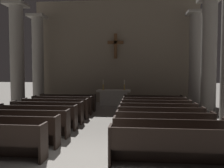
# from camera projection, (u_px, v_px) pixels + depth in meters

# --- Properties ---
(ground_plane) EXTENTS (80.00, 80.00, 0.00)m
(ground_plane) POSITION_uv_depth(u_px,v_px,m) (77.00, 162.00, 5.81)
(ground_plane) COLOR gray
(pew_left_row_2) EXTENTS (3.10, 0.50, 0.95)m
(pew_left_row_2) POSITION_uv_depth(u_px,v_px,m) (8.00, 130.00, 7.02)
(pew_left_row_2) COLOR black
(pew_left_row_2) RESTS_ON ground
(pew_left_row_3) EXTENTS (3.10, 0.50, 0.95)m
(pew_left_row_3) POSITION_uv_depth(u_px,v_px,m) (24.00, 123.00, 8.06)
(pew_left_row_3) COLOR black
(pew_left_row_3) RESTS_ON ground
(pew_left_row_4) EXTENTS (3.10, 0.50, 0.95)m
(pew_left_row_4) POSITION_uv_depth(u_px,v_px,m) (37.00, 117.00, 9.10)
(pew_left_row_4) COLOR black
(pew_left_row_4) RESTS_ON ground
(pew_left_row_5) EXTENTS (3.10, 0.50, 0.95)m
(pew_left_row_5) POSITION_uv_depth(u_px,v_px,m) (47.00, 112.00, 10.14)
(pew_left_row_5) COLOR black
(pew_left_row_5) RESTS_ON ground
(pew_left_row_6) EXTENTS (3.10, 0.50, 0.95)m
(pew_left_row_6) POSITION_uv_depth(u_px,v_px,m) (55.00, 108.00, 11.18)
(pew_left_row_6) COLOR black
(pew_left_row_6) RESTS_ON ground
(pew_left_row_7) EXTENTS (3.10, 0.50, 0.95)m
(pew_left_row_7) POSITION_uv_depth(u_px,v_px,m) (62.00, 105.00, 12.22)
(pew_left_row_7) COLOR black
(pew_left_row_7) RESTS_ON ground
(pew_left_row_8) EXTENTS (3.10, 0.50, 0.95)m
(pew_left_row_8) POSITION_uv_depth(u_px,v_px,m) (68.00, 102.00, 13.27)
(pew_left_row_8) COLOR black
(pew_left_row_8) RESTS_ON ground
(pew_right_row_1) EXTENTS (3.10, 0.50, 0.95)m
(pew_right_row_1) POSITION_uv_depth(u_px,v_px,m) (175.00, 147.00, 5.51)
(pew_right_row_1) COLOR black
(pew_right_row_1) RESTS_ON ground
(pew_right_row_2) EXTENTS (3.10, 0.50, 0.95)m
(pew_right_row_2) POSITION_uv_depth(u_px,v_px,m) (169.00, 135.00, 6.55)
(pew_right_row_2) COLOR black
(pew_right_row_2) RESTS_ON ground
(pew_right_row_3) EXTENTS (3.10, 0.50, 0.95)m
(pew_right_row_3) POSITION_uv_depth(u_px,v_px,m) (164.00, 126.00, 7.59)
(pew_right_row_3) COLOR black
(pew_right_row_3) RESTS_ON ground
(pew_right_row_4) EXTENTS (3.10, 0.50, 0.95)m
(pew_right_row_4) POSITION_uv_depth(u_px,v_px,m) (161.00, 119.00, 8.63)
(pew_right_row_4) COLOR black
(pew_right_row_4) RESTS_ON ground
(pew_right_row_5) EXTENTS (3.10, 0.50, 0.95)m
(pew_right_row_5) POSITION_uv_depth(u_px,v_px,m) (158.00, 114.00, 9.67)
(pew_right_row_5) COLOR black
(pew_right_row_5) RESTS_ON ground
(pew_right_row_6) EXTENTS (3.10, 0.50, 0.95)m
(pew_right_row_6) POSITION_uv_depth(u_px,v_px,m) (156.00, 110.00, 10.71)
(pew_right_row_6) COLOR black
(pew_right_row_6) RESTS_ON ground
(pew_right_row_7) EXTENTS (3.10, 0.50, 0.95)m
(pew_right_row_7) POSITION_uv_depth(u_px,v_px,m) (154.00, 106.00, 11.75)
(pew_right_row_7) COLOR black
(pew_right_row_7) RESTS_ON ground
(pew_right_row_8) EXTENTS (3.10, 0.50, 0.95)m
(pew_right_row_8) POSITION_uv_depth(u_px,v_px,m) (153.00, 104.00, 12.80)
(pew_right_row_8) COLOR black
(pew_right_row_8) RESTS_ON ground
(column_left_third) EXTENTS (1.14, 1.14, 6.02)m
(column_left_third) POSITION_uv_depth(u_px,v_px,m) (17.00, 59.00, 13.26)
(column_left_third) COLOR gray
(column_left_third) RESTS_ON ground
(column_right_third) EXTENTS (1.14, 1.14, 6.02)m
(column_right_third) POSITION_uv_depth(u_px,v_px,m) (209.00, 58.00, 12.22)
(column_right_third) COLOR gray
(column_right_third) RESTS_ON ground
(column_left_fourth) EXTENTS (1.14, 1.14, 6.02)m
(column_left_fourth) POSITION_uv_depth(u_px,v_px,m) (38.00, 61.00, 16.10)
(column_left_fourth) COLOR gray
(column_left_fourth) RESTS_ON ground
(column_right_fourth) EXTENTS (1.14, 1.14, 6.02)m
(column_right_fourth) POSITION_uv_depth(u_px,v_px,m) (195.00, 60.00, 15.06)
(column_right_fourth) COLOR gray
(column_right_fourth) RESTS_ON ground
(altar) EXTENTS (2.20, 0.90, 1.01)m
(altar) POSITION_uv_depth(u_px,v_px,m) (114.00, 97.00, 15.54)
(altar) COLOR #BCB7AD
(altar) RESTS_ON ground
(candlestick_left) EXTENTS (0.16, 0.16, 0.66)m
(candlestick_left) POSITION_uv_depth(u_px,v_px,m) (103.00, 87.00, 15.57)
(candlestick_left) COLOR #B79338
(candlestick_left) RESTS_ON altar
(candlestick_right) EXTENTS (0.16, 0.16, 0.66)m
(candlestick_right) POSITION_uv_depth(u_px,v_px,m) (124.00, 87.00, 15.43)
(candlestick_right) COLOR #B79338
(candlestick_right) RESTS_ON altar
(apse_with_cross) EXTENTS (11.65, 0.46, 7.29)m
(apse_with_cross) POSITION_uv_depth(u_px,v_px,m) (116.00, 52.00, 16.95)
(apse_with_cross) COLOR gray
(apse_with_cross) RESTS_ON ground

